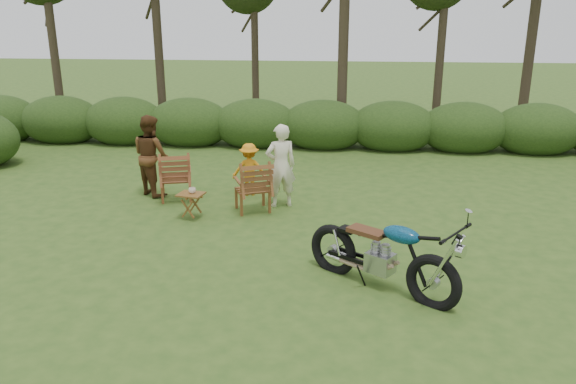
# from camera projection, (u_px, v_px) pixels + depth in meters

# --- Properties ---
(ground) EXTENTS (80.00, 80.00, 0.00)m
(ground) POSITION_uv_depth(u_px,v_px,m) (295.00, 290.00, 8.00)
(ground) COLOR #2C4A18
(ground) RESTS_ON ground
(tree_line) EXTENTS (22.52, 11.62, 8.14)m
(tree_line) POSITION_uv_depth(u_px,v_px,m) (344.00, 11.00, 16.02)
(tree_line) COLOR #33281C
(tree_line) RESTS_ON ground
(motorcycle) EXTENTS (2.41, 2.06, 1.33)m
(motorcycle) POSITION_uv_depth(u_px,v_px,m) (379.00, 286.00, 8.10)
(motorcycle) COLOR #0C679C
(motorcycle) RESTS_ON ground
(lawn_chair_right) EXTENTS (0.94, 0.94, 1.04)m
(lawn_chair_right) POSITION_uv_depth(u_px,v_px,m) (253.00, 211.00, 11.21)
(lawn_chair_right) COLOR brown
(lawn_chair_right) RESTS_ON ground
(lawn_chair_left) EXTENTS (0.89, 0.89, 1.05)m
(lawn_chair_left) POSITION_uv_depth(u_px,v_px,m) (177.00, 199.00, 11.88)
(lawn_chair_left) COLOR brown
(lawn_chair_left) RESTS_ON ground
(side_table) EXTENTS (0.56, 0.50, 0.50)m
(side_table) POSITION_uv_depth(u_px,v_px,m) (191.00, 206.00, 10.70)
(side_table) COLOR brown
(side_table) RESTS_ON ground
(cup) EXTENTS (0.15, 0.15, 0.10)m
(cup) POSITION_uv_depth(u_px,v_px,m) (192.00, 190.00, 10.64)
(cup) COLOR beige
(cup) RESTS_ON side_table
(adult_a) EXTENTS (0.72, 0.60, 1.70)m
(adult_a) POSITION_uv_depth(u_px,v_px,m) (281.00, 206.00, 11.48)
(adult_a) COLOR #ECE5C3
(adult_a) RESTS_ON ground
(adult_b) EXTENTS (1.07, 1.04, 1.73)m
(adult_b) POSITION_uv_depth(u_px,v_px,m) (154.00, 194.00, 12.25)
(adult_b) COLOR #4F2E16
(adult_b) RESTS_ON ground
(child) EXTENTS (0.80, 0.54, 1.14)m
(child) POSITION_uv_depth(u_px,v_px,m) (250.00, 194.00, 12.20)
(child) COLOR orange
(child) RESTS_ON ground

